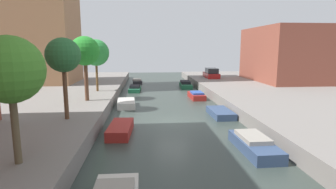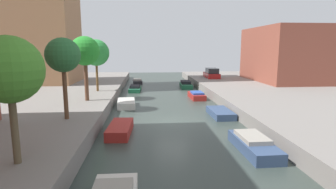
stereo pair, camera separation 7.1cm
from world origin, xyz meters
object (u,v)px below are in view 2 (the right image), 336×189
(street_tree_3, at_px, (85,52))
(moored_boat_right_3, at_px, (220,113))
(moored_boat_right_2, at_px, (254,145))
(moored_boat_left_5, at_px, (137,81))
(moored_boat_left_3, at_px, (126,104))
(moored_boat_right_4, at_px, (197,95))
(low_block_right, at_px, (292,54))
(moored_boat_left_2, at_px, (120,129))
(moored_boat_right_5, at_px, (186,85))
(moored_boat_left_4, at_px, (135,89))
(street_tree_2, at_px, (63,56))
(street_tree_4, at_px, (96,53))
(parked_car, at_px, (212,74))
(street_tree_1, at_px, (9,70))

(street_tree_3, distance_m, moored_boat_right_3, 12.31)
(moored_boat_right_3, bearing_deg, street_tree_3, 167.54)
(moored_boat_right_2, bearing_deg, moored_boat_left_5, 103.35)
(moored_boat_left_3, relative_size, moored_boat_right_2, 0.84)
(moored_boat_right_2, height_order, moored_boat_right_4, moored_boat_right_2)
(low_block_right, relative_size, moored_boat_right_4, 3.56)
(moored_boat_left_2, bearing_deg, moored_boat_right_5, 70.35)
(street_tree_3, height_order, moored_boat_left_4, street_tree_3)
(street_tree_2, height_order, moored_boat_right_4, street_tree_2)
(low_block_right, distance_m, moored_boat_right_2, 27.03)
(street_tree_2, relative_size, moored_boat_left_5, 1.41)
(moored_boat_left_4, height_order, moored_boat_right_3, moored_boat_left_4)
(moored_boat_left_5, bearing_deg, low_block_right, -17.97)
(low_block_right, distance_m, moored_boat_right_5, 15.03)
(moored_boat_right_2, relative_size, moored_boat_right_5, 1.02)
(low_block_right, bearing_deg, moored_boat_left_3, -153.84)
(moored_boat_left_4, distance_m, moored_boat_right_4, 8.93)
(low_block_right, relative_size, street_tree_3, 2.28)
(moored_boat_right_3, relative_size, moored_boat_right_4, 0.99)
(moored_boat_left_3, height_order, moored_boat_left_5, moored_boat_left_5)
(street_tree_4, distance_m, moored_boat_left_4, 8.36)
(low_block_right, xyz_separation_m, moored_boat_left_2, (-21.62, -19.00, -4.30))
(low_block_right, relative_size, moored_boat_left_5, 3.44)
(moored_boat_left_3, relative_size, moored_boat_right_5, 0.86)
(street_tree_2, relative_size, moored_boat_left_4, 1.48)
(parked_car, height_order, moored_boat_left_2, parked_car)
(low_block_right, height_order, moored_boat_right_3, low_block_right)
(moored_boat_left_4, relative_size, moored_boat_right_3, 1.00)
(street_tree_2, bearing_deg, street_tree_1, -90.00)
(moored_boat_right_3, bearing_deg, moored_boat_left_2, -152.27)
(low_block_right, height_order, moored_boat_right_2, low_block_right)
(moored_boat_left_4, bearing_deg, low_block_right, 3.75)
(street_tree_3, distance_m, moored_boat_left_3, 6.08)
(street_tree_4, bearing_deg, moored_boat_right_4, 1.22)
(street_tree_4, height_order, moored_boat_left_4, street_tree_4)
(moored_boat_right_5, bearing_deg, moored_boat_left_2, -109.65)
(street_tree_1, distance_m, street_tree_4, 18.21)
(moored_boat_left_5, distance_m, moored_boat_right_4, 15.55)
(street_tree_2, distance_m, street_tree_3, 6.20)
(parked_car, bearing_deg, moored_boat_right_2, -99.02)
(street_tree_1, height_order, moored_boat_left_3, street_tree_1)
(moored_boat_left_3, bearing_deg, street_tree_1, -102.11)
(street_tree_2, distance_m, moored_boat_left_4, 18.31)
(moored_boat_left_4, distance_m, moored_boat_right_3, 15.44)
(street_tree_1, distance_m, moored_boat_right_3, 15.87)
(moored_boat_left_4, bearing_deg, moored_boat_right_5, 21.19)
(low_block_right, bearing_deg, moored_boat_right_2, -122.24)
(moored_boat_left_2, bearing_deg, low_block_right, 41.32)
(moored_boat_left_3, relative_size, moored_boat_right_4, 0.99)
(moored_boat_left_4, distance_m, moored_boat_left_5, 8.29)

